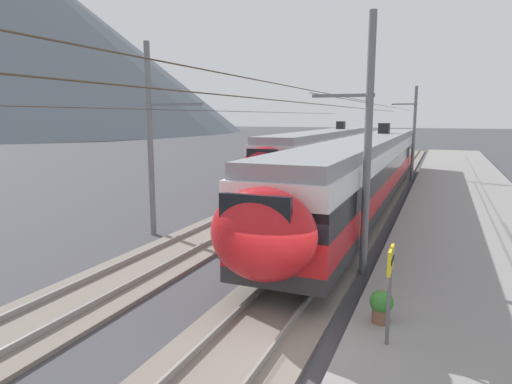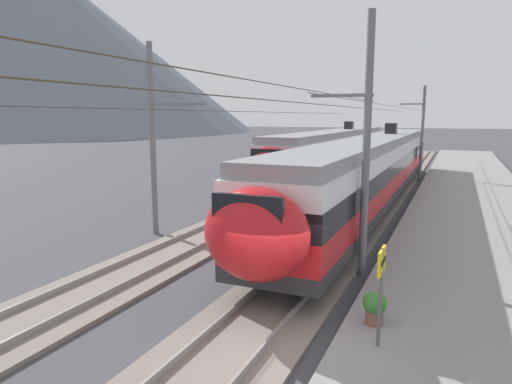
{
  "view_description": "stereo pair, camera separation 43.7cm",
  "coord_description": "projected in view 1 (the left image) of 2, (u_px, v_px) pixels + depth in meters",
  "views": [
    {
      "loc": [
        -8.94,
        -2.83,
        5.0
      ],
      "look_at": [
        6.0,
        3.31,
        2.3
      ],
      "focal_mm": 31.77,
      "sensor_mm": 36.0,
      "label": 1
    },
    {
      "loc": [
        -8.77,
        -3.24,
        5.0
      ],
      "look_at": [
        6.0,
        3.31,
        2.3
      ],
      "focal_mm": 31.77,
      "sensor_mm": 36.0,
      "label": 2
    }
  ],
  "objects": [
    {
      "name": "track_far",
      "position": [
        80.0,
        300.0,
        12.3
      ],
      "size": [
        120.0,
        3.0,
        0.28
      ],
      "color": "slate",
      "rests_on": "ground"
    },
    {
      "name": "train_far_track",
      "position": [
        328.0,
        150.0,
        37.83
      ],
      "size": [
        30.4,
        2.95,
        4.27
      ],
      "color": "#2D2D30",
      "rests_on": "track_far"
    },
    {
      "name": "potted_plant_platform_edge",
      "position": [
        381.0,
        304.0,
        10.28
      ],
      "size": [
        0.54,
        0.54,
        0.77
      ],
      "color": "brown",
      "rests_on": "platform_slab"
    },
    {
      "name": "platform_sign",
      "position": [
        390.0,
        274.0,
        9.12
      ],
      "size": [
        0.7,
        0.08,
        2.06
      ],
      "color": "#59595B",
      "rests_on": "platform_slab"
    },
    {
      "name": "track_near",
      "position": [
        253.0,
        334.0,
        10.38
      ],
      "size": [
        120.0,
        3.0,
        0.28
      ],
      "color": "slate",
      "rests_on": "ground"
    },
    {
      "name": "train_near_platform",
      "position": [
        370.0,
        165.0,
        25.98
      ],
      "size": [
        35.29,
        2.88,
        4.27
      ],
      "color": "#2D2D30",
      "rests_on": "track_near"
    },
    {
      "name": "catenary_mast_east",
      "position": [
        412.0,
        131.0,
        35.32
      ],
      "size": [
        48.48,
        1.93,
        7.32
      ],
      "color": "slate",
      "rests_on": "ground"
    },
    {
      "name": "catenary_mast_far_side",
      "position": [
        154.0,
        138.0,
        18.65
      ],
      "size": [
        48.48,
        2.67,
        7.98
      ],
      "color": "slate",
      "rests_on": "ground"
    },
    {
      "name": "ground_plane",
      "position": [
        291.0,
        344.0,
        10.05
      ],
      "size": [
        400.0,
        400.0,
        0.0
      ],
      "primitive_type": "plane",
      "color": "#424247"
    },
    {
      "name": "catenary_mast_mid",
      "position": [
        364.0,
        143.0,
        13.94
      ],
      "size": [
        48.48,
        1.93,
        8.09
      ],
      "color": "slate",
      "rests_on": "ground"
    }
  ]
}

